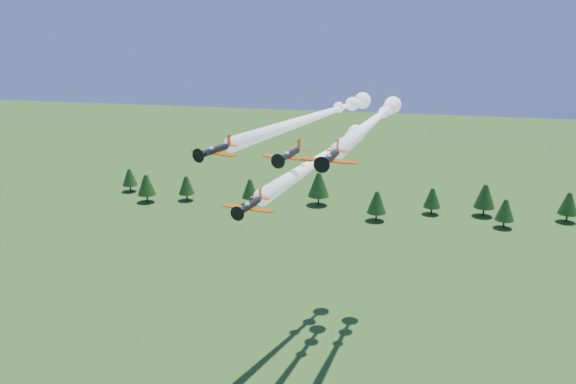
% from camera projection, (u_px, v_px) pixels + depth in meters
% --- Properties ---
extents(plane_lead, '(15.98, 57.27, 3.70)m').
position_uv_depth(plane_lead, '(326.00, 155.00, 117.92)').
color(plane_lead, black).
rests_on(plane_lead, ground).
extents(plane_left, '(23.87, 58.06, 3.70)m').
position_uv_depth(plane_left, '(316.00, 116.00, 125.84)').
color(plane_left, black).
rests_on(plane_left, ground).
extents(plane_right, '(13.30, 56.87, 3.70)m').
position_uv_depth(plane_right, '(375.00, 120.00, 121.49)').
color(plane_right, black).
rests_on(plane_right, ground).
extents(plane_slot, '(8.62, 9.47, 3.01)m').
position_uv_depth(plane_slot, '(289.00, 155.00, 103.64)').
color(plane_slot, black).
rests_on(plane_slot, ground).
extents(treeline, '(169.59, 20.25, 11.36)m').
position_uv_depth(treeline, '(374.00, 194.00, 210.29)').
color(treeline, '#382314').
rests_on(treeline, ground).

